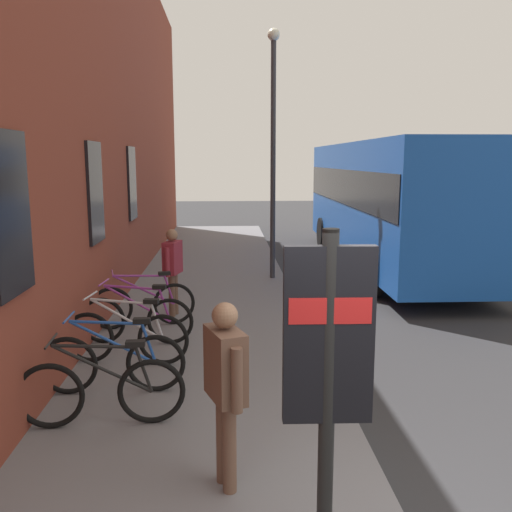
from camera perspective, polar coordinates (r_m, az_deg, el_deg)
The scene contains 13 objects.
ground at distance 10.15m, azimuth 10.79°, elevation -6.94°, with size 60.00×60.00×0.00m, color #2D2D30.
sidewalk_pavement at distance 11.78m, azimuth -4.74°, elevation -4.13°, with size 24.00×3.50×0.12m, color slate.
station_facade at distance 12.69m, azimuth -14.49°, elevation 14.77°, with size 22.00×0.65×8.11m.
bicycle_under_window at distance 6.20m, azimuth -15.65°, elevation -13.30°, with size 0.48×1.77×0.97m.
bicycle_by_door at distance 6.98m, azimuth -14.62°, elevation -10.57°, with size 0.48×1.77×0.97m.
bicycle_beside_lamp at distance 7.89m, azimuth -13.25°, elevation -8.10°, with size 0.48×1.76×0.97m.
bicycle_leaning_wall at distance 8.68m, azimuth -12.24°, elevation -6.38°, with size 0.48×1.77×0.97m.
bicycle_far_end at distance 9.52m, azimuth -11.56°, elevation -4.92°, with size 0.58×1.74×0.97m.
transit_info_sign at distance 3.43m, azimuth 7.46°, elevation -10.56°, with size 0.10×0.55×2.40m.
city_bus at distance 15.48m, azimuth 13.47°, elevation 5.97°, with size 10.52×2.73×3.35m.
pedestrian_crossing_street at distance 10.00m, azimuth -8.62°, elevation -0.74°, with size 0.58×0.34×1.58m.
pedestrian_near_bus at distance 4.73m, azimuth -3.17°, elevation -12.34°, with size 0.59×0.38×1.64m.
street_lamp at distance 12.97m, azimuth 1.78°, elevation 12.32°, with size 0.28×0.28×5.69m.
Camera 1 is at (-3.42, 1.41, 2.92)m, focal length 38.68 mm.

